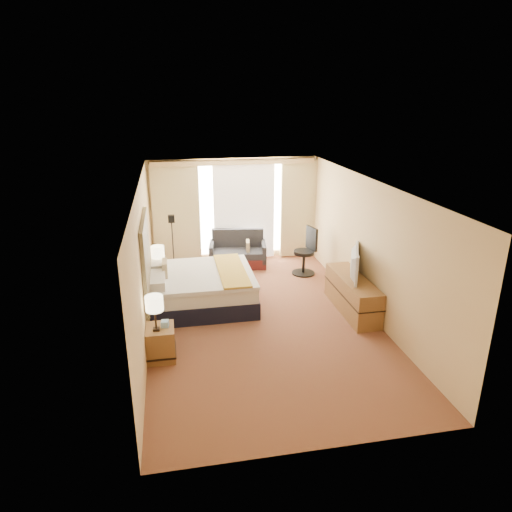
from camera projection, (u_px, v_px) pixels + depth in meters
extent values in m
cube|color=maroon|center=(261.00, 318.00, 8.76)|extent=(4.20, 7.00, 0.02)
cube|color=white|center=(262.00, 184.00, 7.89)|extent=(4.20, 7.00, 0.02)
cube|color=beige|center=(234.00, 210.00, 11.56)|extent=(4.20, 0.02, 2.60)
cube|color=beige|center=(324.00, 357.00, 5.08)|extent=(4.20, 0.02, 2.60)
cube|color=beige|center=(144.00, 262.00, 7.95)|extent=(0.02, 7.00, 2.60)
cube|color=beige|center=(369.00, 248.00, 8.70)|extent=(0.02, 7.00, 2.60)
cube|color=black|center=(146.00, 259.00, 8.15)|extent=(0.06, 1.85, 1.50)
cube|color=olive|center=(161.00, 343.00, 7.36)|extent=(0.45, 0.52, 0.55)
cube|color=olive|center=(161.00, 284.00, 9.68)|extent=(0.45, 0.52, 0.55)
cube|color=olive|center=(352.00, 294.00, 8.96)|extent=(0.50, 1.80, 0.70)
cube|color=white|center=(244.00, 209.00, 11.57)|extent=(2.30, 0.02, 2.30)
cube|color=#F6E8AD|center=(176.00, 215.00, 11.20)|extent=(1.15, 0.09, 2.50)
cube|color=#F6E8AD|center=(298.00, 209.00, 11.75)|extent=(0.90, 0.09, 2.50)
cube|color=white|center=(244.00, 211.00, 11.55)|extent=(1.55, 0.04, 2.50)
cube|color=beige|center=(234.00, 162.00, 11.01)|extent=(4.00, 0.16, 0.12)
cube|color=black|center=(203.00, 297.00, 9.30)|extent=(2.05, 1.85, 0.34)
cube|color=silver|center=(202.00, 282.00, 9.19)|extent=(2.00, 1.80, 0.29)
cube|color=silver|center=(205.00, 274.00, 9.15)|extent=(1.87, 1.87, 0.07)
cube|color=#B59029|center=(231.00, 270.00, 9.23)|extent=(0.54, 1.87, 0.04)
cube|color=silver|center=(158.00, 280.00, 8.53)|extent=(0.27, 0.76, 0.18)
cube|color=silver|center=(158.00, 264.00, 9.36)|extent=(0.27, 0.76, 0.18)
cube|color=beige|center=(165.00, 269.00, 8.96)|extent=(0.10, 0.41, 0.35)
cube|color=#4F1816|center=(238.00, 261.00, 11.45)|extent=(1.50, 0.95, 0.25)
cube|color=#2C2D31|center=(238.00, 254.00, 11.33)|extent=(1.37, 0.79, 0.16)
cube|color=#2C2D31|center=(238.00, 239.00, 11.57)|extent=(1.30, 0.34, 0.55)
cube|color=#2C2D31|center=(212.00, 252.00, 11.35)|extent=(0.21, 0.75, 0.45)
cube|color=#2C2D31|center=(264.00, 252.00, 11.39)|extent=(0.21, 0.75, 0.45)
cube|color=beige|center=(248.00, 247.00, 11.28)|extent=(0.13, 0.36, 0.32)
cube|color=black|center=(175.00, 279.00, 10.60)|extent=(0.19, 0.19, 0.02)
cylinder|color=black|center=(173.00, 251.00, 10.37)|extent=(0.02, 0.02, 1.37)
cube|color=black|center=(171.00, 219.00, 10.12)|extent=(0.14, 0.14, 0.16)
cylinder|color=black|center=(303.00, 273.00, 10.95)|extent=(0.55, 0.55, 0.03)
cylinder|color=black|center=(304.00, 262.00, 10.86)|extent=(0.07, 0.07, 0.50)
cylinder|color=black|center=(304.00, 252.00, 10.78)|extent=(0.48, 0.48, 0.08)
cube|color=black|center=(312.00, 238.00, 10.75)|extent=(0.16, 0.44, 0.55)
cube|color=black|center=(156.00, 329.00, 7.18)|extent=(0.10, 0.10, 0.04)
cylinder|color=black|center=(155.00, 318.00, 7.12)|extent=(0.03, 0.03, 0.35)
cylinder|color=#FBEEBC|center=(154.00, 303.00, 7.03)|extent=(0.28, 0.28, 0.24)
cube|color=black|center=(159.00, 271.00, 9.55)|extent=(0.10, 0.10, 0.04)
cylinder|color=black|center=(158.00, 263.00, 9.49)|extent=(0.03, 0.03, 0.34)
cylinder|color=#FBEEBC|center=(158.00, 252.00, 9.40)|extent=(0.27, 0.27, 0.23)
cube|color=#83AACA|center=(165.00, 324.00, 7.28)|extent=(0.13, 0.13, 0.11)
cube|color=black|center=(161.00, 269.00, 9.61)|extent=(0.22, 0.18, 0.08)
imported|color=black|center=(351.00, 263.00, 8.80)|extent=(0.51, 1.00, 0.59)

